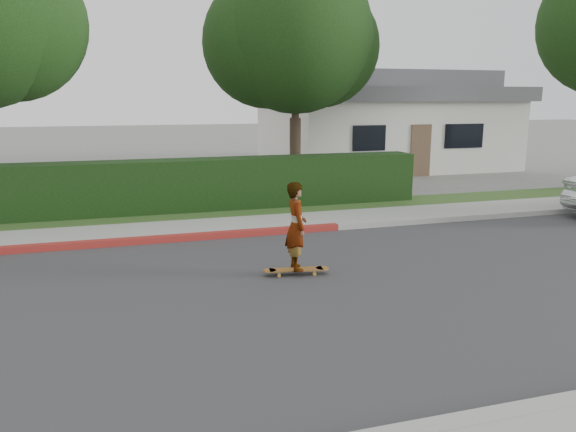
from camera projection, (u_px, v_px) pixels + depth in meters
name	position (u px, v px, depth m)	size (l,w,h in m)	color
ground	(372.00, 287.00, 9.53)	(120.00, 120.00, 0.00)	slate
road	(372.00, 287.00, 9.53)	(60.00, 8.00, 0.01)	#2D2D30
curb_near	(547.00, 408.00, 5.68)	(60.00, 0.20, 0.15)	#9E9E99
curb_far	(298.00, 230.00, 13.35)	(60.00, 0.20, 0.15)	#9E9E99
curb_red_section	(74.00, 245.00, 11.92)	(12.00, 0.21, 0.15)	maroon
sidewalk_far	(287.00, 222.00, 14.20)	(60.00, 1.60, 0.12)	gray
planting_strip	(270.00, 211.00, 15.70)	(60.00, 1.60, 0.10)	#2D4C1E
hedge	(158.00, 188.00, 15.26)	(15.00, 1.00, 1.50)	black
tree_center	(293.00, 41.00, 17.54)	(5.66, 4.84, 7.44)	#33261C
house	(382.00, 121.00, 26.36)	(10.60, 8.60, 4.30)	beige
skateboard	(296.00, 270.00, 10.14)	(1.22, 0.42, 0.11)	#AD812F
skateboarder	(296.00, 226.00, 9.97)	(0.58, 0.38, 1.59)	white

